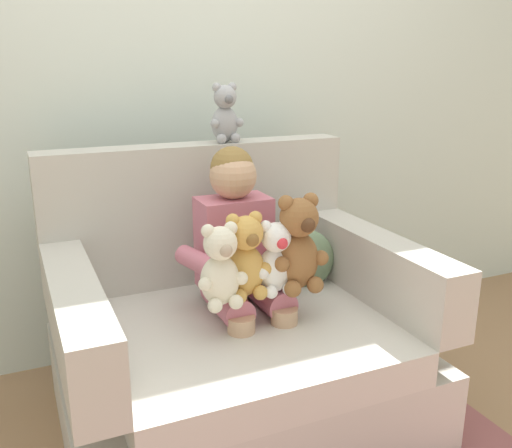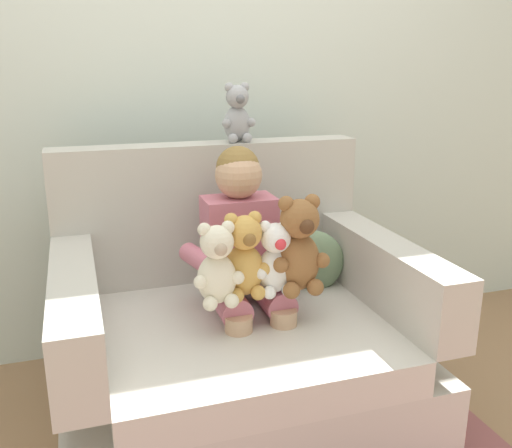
% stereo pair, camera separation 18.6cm
% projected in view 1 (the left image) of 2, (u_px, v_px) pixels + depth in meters
% --- Properties ---
extents(ground_plane, '(8.00, 8.00, 0.00)m').
position_uv_depth(ground_plane, '(239.00, 421.00, 2.10)').
color(ground_plane, '#936D4C').
extents(back_wall, '(6.00, 0.10, 2.60)m').
position_uv_depth(back_wall, '(169.00, 60.00, 2.40)').
color(back_wall, silver).
rests_on(back_wall, ground).
extents(armchair, '(1.23, 0.98, 0.98)m').
position_uv_depth(armchair, '(233.00, 341.00, 2.06)').
color(armchair, '#BCB7AD').
rests_on(armchair, ground).
extents(seated_child, '(0.45, 0.39, 0.82)m').
position_uv_depth(seated_child, '(241.00, 251.00, 2.02)').
color(seated_child, '#C66B7F').
rests_on(seated_child, armchair).
extents(plush_white, '(0.15, 0.13, 0.26)m').
position_uv_depth(plush_white, '(275.00, 259.00, 1.89)').
color(plush_white, white).
rests_on(plush_white, armchair).
extents(plush_cream, '(0.17, 0.13, 0.28)m').
position_uv_depth(plush_cream, '(220.00, 268.00, 1.78)').
color(plush_cream, silver).
rests_on(plush_cream, armchair).
extents(plush_honey, '(0.17, 0.14, 0.29)m').
position_uv_depth(plush_honey, '(245.00, 258.00, 1.85)').
color(plush_honey, gold).
rests_on(plush_honey, armchair).
extents(plush_brown, '(0.20, 0.16, 0.34)m').
position_uv_depth(plush_brown, '(298.00, 246.00, 1.90)').
color(plush_brown, brown).
rests_on(plush_brown, armchair).
extents(plush_grey_on_backrest, '(0.14, 0.11, 0.23)m').
position_uv_depth(plush_grey_on_backrest, '(225.00, 115.00, 2.20)').
color(plush_grey_on_backrest, '#9E9EA3').
rests_on(plush_grey_on_backrest, armchair).
extents(throw_pillow, '(0.28, 0.18, 0.26)m').
position_uv_depth(throw_pillow, '(302.00, 260.00, 2.25)').
color(throw_pillow, slate).
rests_on(throw_pillow, armchair).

